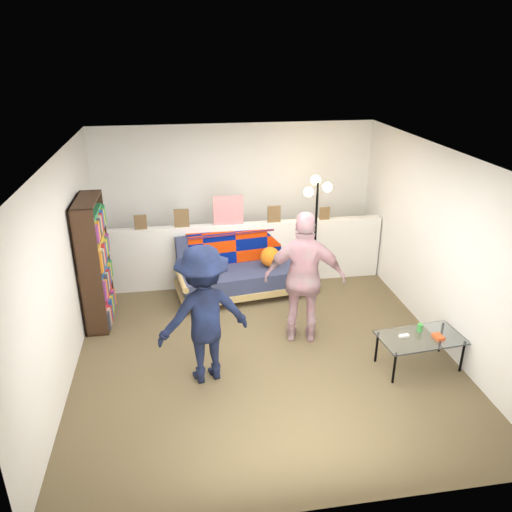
{
  "coord_description": "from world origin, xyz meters",
  "views": [
    {
      "loc": [
        -0.92,
        -5.33,
        3.53
      ],
      "look_at": [
        0.0,
        0.4,
        1.05
      ],
      "focal_mm": 35.0,
      "sensor_mm": 36.0,
      "label": 1
    }
  ],
  "objects_px": {
    "coffee_table": "(421,339)",
    "person_left": "(204,315)",
    "bookshelf": "(95,267)",
    "person_right": "(305,278)",
    "floor_lamp": "(316,211)",
    "futon_sofa": "(241,270)"
  },
  "relations": [
    {
      "from": "coffee_table",
      "to": "person_left",
      "type": "relative_size",
      "value": 0.63
    },
    {
      "from": "bookshelf",
      "to": "person_left",
      "type": "bearing_deg",
      "value": -47.94
    },
    {
      "from": "person_left",
      "to": "person_right",
      "type": "distance_m",
      "value": 1.42
    },
    {
      "from": "coffee_table",
      "to": "person_left",
      "type": "xyz_separation_m",
      "value": [
        -2.49,
        0.21,
        0.43
      ]
    },
    {
      "from": "bookshelf",
      "to": "person_right",
      "type": "height_order",
      "value": "bookshelf"
    },
    {
      "from": "floor_lamp",
      "to": "person_right",
      "type": "bearing_deg",
      "value": -110.04
    },
    {
      "from": "futon_sofa",
      "to": "person_right",
      "type": "distance_m",
      "value": 1.61
    },
    {
      "from": "bookshelf",
      "to": "person_left",
      "type": "height_order",
      "value": "bookshelf"
    },
    {
      "from": "bookshelf",
      "to": "person_left",
      "type": "distance_m",
      "value": 2.02
    },
    {
      "from": "futon_sofa",
      "to": "person_left",
      "type": "xyz_separation_m",
      "value": [
        -0.66,
        -2.01,
        0.43
      ]
    },
    {
      "from": "futon_sofa",
      "to": "coffee_table",
      "type": "relative_size",
      "value": 1.98
    },
    {
      "from": "futon_sofa",
      "to": "person_left",
      "type": "distance_m",
      "value": 2.16
    },
    {
      "from": "coffee_table",
      "to": "person_left",
      "type": "bearing_deg",
      "value": 175.19
    },
    {
      "from": "futon_sofa",
      "to": "floor_lamp",
      "type": "height_order",
      "value": "floor_lamp"
    },
    {
      "from": "person_right",
      "to": "futon_sofa",
      "type": "bearing_deg",
      "value": -51.9
    },
    {
      "from": "coffee_table",
      "to": "person_left",
      "type": "distance_m",
      "value": 2.53
    },
    {
      "from": "bookshelf",
      "to": "coffee_table",
      "type": "xyz_separation_m",
      "value": [
        3.84,
        -1.71,
        -0.43
      ]
    },
    {
      "from": "coffee_table",
      "to": "floor_lamp",
      "type": "bearing_deg",
      "value": 106.63
    },
    {
      "from": "futon_sofa",
      "to": "bookshelf",
      "type": "xyz_separation_m",
      "value": [
        -2.01,
        -0.51,
        0.43
      ]
    },
    {
      "from": "coffee_table",
      "to": "person_right",
      "type": "distance_m",
      "value": 1.53
    },
    {
      "from": "futon_sofa",
      "to": "bookshelf",
      "type": "relative_size",
      "value": 1.15
    },
    {
      "from": "futon_sofa",
      "to": "coffee_table",
      "type": "bearing_deg",
      "value": -50.61
    }
  ]
}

